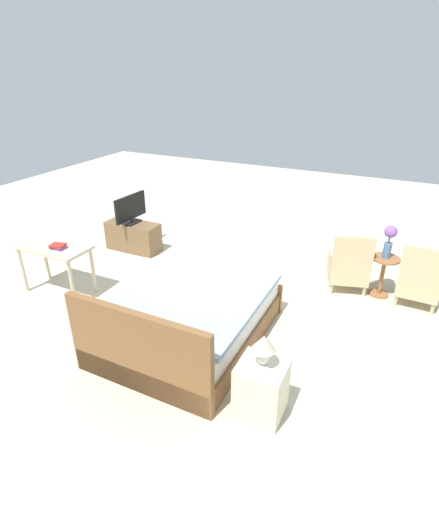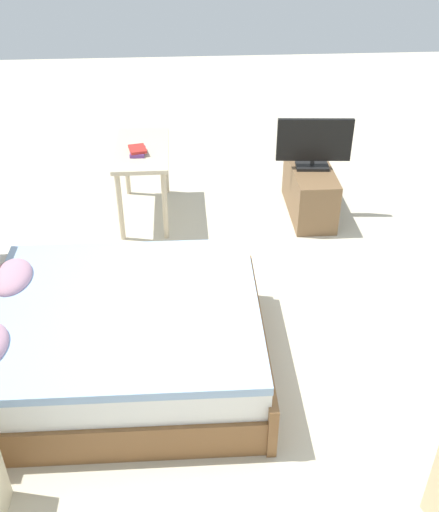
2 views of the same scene
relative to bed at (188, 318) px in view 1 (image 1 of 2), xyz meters
name	(u,v)px [view 1 (image 1 of 2)]	position (x,y,z in m)	size (l,w,h in m)	color
ground_plane	(221,296)	(0.07, -1.07, -0.30)	(16.00, 16.00, 0.00)	beige
bed	(188,318)	(0.00, 0.00, 0.00)	(1.67, 2.10, 0.96)	brown
armchair_by_window_left	(419,280)	(-2.46, -2.06, 0.08)	(0.56, 0.56, 0.92)	#CCB284
armchair_by_window_right	(349,267)	(-1.53, -2.06, 0.08)	(0.67, 0.67, 0.92)	#CCB284
side_table	(383,272)	(-1.99, -2.11, 0.08)	(0.40, 0.40, 0.60)	#936038
flower_vase	(389,238)	(-1.99, -2.11, 0.59)	(0.17, 0.17, 0.48)	#4C709E
nightstand	(261,389)	(-1.19, 0.69, -0.01)	(0.44, 0.41, 0.57)	beige
table_lamp	(264,346)	(-1.19, 0.69, 0.49)	(0.22, 0.22, 0.33)	silver
tv_stand	(133,236)	(2.18, -1.86, -0.04)	(0.96, 0.40, 0.51)	brown
tv_flatscreen	(131,209)	(2.18, -1.86, 0.47)	(0.22, 0.73, 0.50)	black
vanity_desk	(54,253)	(2.26, -0.18, 0.33)	(1.04, 0.52, 0.74)	beige
book_stack	(58,246)	(2.13, -0.15, 0.47)	(0.23, 0.19, 0.06)	#66387A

